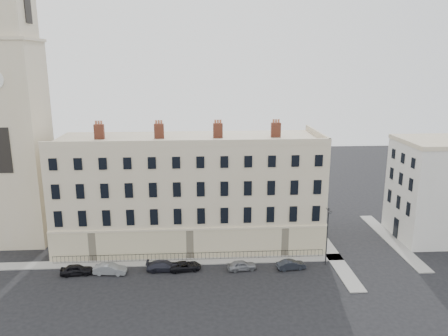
{
  "coord_description": "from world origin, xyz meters",
  "views": [
    {
      "loc": [
        -4.84,
        -47.02,
        25.45
      ],
      "look_at": [
        -1.29,
        10.0,
        11.21
      ],
      "focal_mm": 35.0,
      "sensor_mm": 36.0,
      "label": 1
    }
  ],
  "objects_px": {
    "car_a": "(76,270)",
    "streetlamp": "(327,234)",
    "car_f": "(291,265)",
    "car_d": "(185,266)",
    "car_c": "(164,266)",
    "car_b": "(110,269)",
    "car_e": "(242,265)"
  },
  "relations": [
    {
      "from": "car_d",
      "to": "streetlamp",
      "type": "distance_m",
      "value": 18.18
    },
    {
      "from": "car_b",
      "to": "car_e",
      "type": "relative_size",
      "value": 1.1
    },
    {
      "from": "car_c",
      "to": "car_d",
      "type": "distance_m",
      "value": 2.58
    },
    {
      "from": "car_f",
      "to": "car_a",
      "type": "bearing_deg",
      "value": 82.06
    },
    {
      "from": "car_c",
      "to": "car_f",
      "type": "relative_size",
      "value": 1.23
    },
    {
      "from": "car_f",
      "to": "car_c",
      "type": "bearing_deg",
      "value": 80.35
    },
    {
      "from": "car_d",
      "to": "car_e",
      "type": "xyz_separation_m",
      "value": [
        7.01,
        -0.37,
        0.06
      ]
    },
    {
      "from": "car_b",
      "to": "car_e",
      "type": "height_order",
      "value": "car_b"
    },
    {
      "from": "car_b",
      "to": "car_f",
      "type": "distance_m",
      "value": 22.31
    },
    {
      "from": "car_b",
      "to": "car_f",
      "type": "height_order",
      "value": "car_b"
    },
    {
      "from": "car_a",
      "to": "car_b",
      "type": "distance_m",
      "value": 4.05
    },
    {
      "from": "car_a",
      "to": "streetlamp",
      "type": "xyz_separation_m",
      "value": [
        30.96,
        0.6,
        3.61
      ]
    },
    {
      "from": "car_c",
      "to": "car_f",
      "type": "height_order",
      "value": "car_c"
    },
    {
      "from": "car_e",
      "to": "streetlamp",
      "type": "height_order",
      "value": "streetlamp"
    },
    {
      "from": "car_a",
      "to": "streetlamp",
      "type": "height_order",
      "value": "streetlamp"
    },
    {
      "from": "car_b",
      "to": "car_f",
      "type": "xyz_separation_m",
      "value": [
        22.31,
        -0.12,
        -0.06
      ]
    },
    {
      "from": "car_d",
      "to": "streetlamp",
      "type": "height_order",
      "value": "streetlamp"
    },
    {
      "from": "car_d",
      "to": "car_f",
      "type": "relative_size",
      "value": 1.12
    },
    {
      "from": "car_d",
      "to": "streetlamp",
      "type": "bearing_deg",
      "value": -96.51
    },
    {
      "from": "car_d",
      "to": "streetlamp",
      "type": "relative_size",
      "value": 0.52
    },
    {
      "from": "car_e",
      "to": "streetlamp",
      "type": "xyz_separation_m",
      "value": [
        10.79,
        0.62,
        3.64
      ]
    },
    {
      "from": "streetlamp",
      "to": "car_f",
      "type": "bearing_deg",
      "value": 177.65
    },
    {
      "from": "car_c",
      "to": "car_e",
      "type": "height_order",
      "value": "car_c"
    },
    {
      "from": "car_c",
      "to": "car_a",
      "type": "bearing_deg",
      "value": 92.51
    },
    {
      "from": "car_c",
      "to": "streetlamp",
      "type": "distance_m",
      "value": 20.7
    },
    {
      "from": "car_d",
      "to": "car_e",
      "type": "height_order",
      "value": "car_e"
    },
    {
      "from": "car_e",
      "to": "car_f",
      "type": "relative_size",
      "value": 1.01
    },
    {
      "from": "car_a",
      "to": "car_c",
      "type": "xyz_separation_m",
      "value": [
        10.58,
        0.38,
        -0.01
      ]
    },
    {
      "from": "car_a",
      "to": "car_c",
      "type": "relative_size",
      "value": 0.86
    },
    {
      "from": "streetlamp",
      "to": "car_a",
      "type": "bearing_deg",
      "value": 168.66
    },
    {
      "from": "car_a",
      "to": "car_f",
      "type": "relative_size",
      "value": 1.06
    },
    {
      "from": "car_a",
      "to": "car_c",
      "type": "height_order",
      "value": "car_a"
    }
  ]
}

